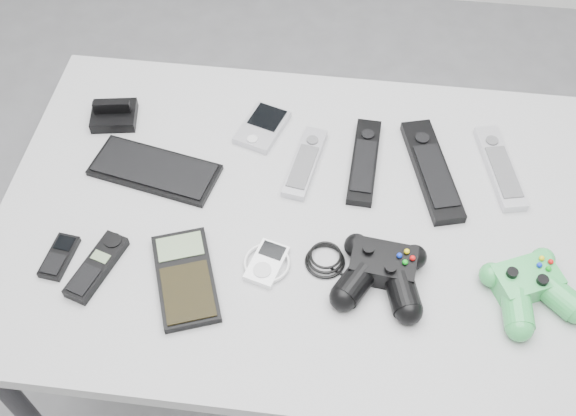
# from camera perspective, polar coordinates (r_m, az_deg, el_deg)

# --- Properties ---
(floor) EXTENTS (3.50, 3.50, 0.00)m
(floor) POSITION_cam_1_polar(r_m,az_deg,el_deg) (2.01, -0.52, -11.95)
(floor) COLOR slate
(floor) RESTS_ON ground
(desk) EXTENTS (1.20, 0.77, 0.80)m
(desk) POSITION_cam_1_polar(r_m,az_deg,el_deg) (1.32, 2.33, -2.44)
(desk) COLOR #939396
(desk) RESTS_ON floor
(pda_keyboard) EXTENTS (0.26, 0.15, 0.02)m
(pda_keyboard) POSITION_cam_1_polar(r_m,az_deg,el_deg) (1.35, -11.22, 3.20)
(pda_keyboard) COLOR black
(pda_keyboard) RESTS_ON desk
(dock_bracket) EXTENTS (0.10, 0.09, 0.05)m
(dock_bracket) POSITION_cam_1_polar(r_m,az_deg,el_deg) (1.45, -14.60, 7.93)
(dock_bracket) COLOR black
(dock_bracket) RESTS_ON desk
(pda) EXTENTS (0.11, 0.14, 0.02)m
(pda) POSITION_cam_1_polar(r_m,az_deg,el_deg) (1.40, -2.19, 6.89)
(pda) COLOR #ACABB2
(pda) RESTS_ON desk
(remote_silver_a) EXTENTS (0.07, 0.19, 0.02)m
(remote_silver_a) POSITION_cam_1_polar(r_m,az_deg,el_deg) (1.33, 1.46, 3.90)
(remote_silver_a) COLOR #ACABB2
(remote_silver_a) RESTS_ON desk
(remote_black_a) EXTENTS (0.06, 0.22, 0.02)m
(remote_black_a) POSITION_cam_1_polar(r_m,az_deg,el_deg) (1.34, 6.48, 3.99)
(remote_black_a) COLOR black
(remote_black_a) RESTS_ON desk
(remote_black_b) EXTENTS (0.13, 0.26, 0.02)m
(remote_black_b) POSITION_cam_1_polar(r_m,az_deg,el_deg) (1.35, 12.08, 3.20)
(remote_black_b) COLOR black
(remote_black_b) RESTS_ON desk
(remote_silver_b) EXTENTS (0.09, 0.21, 0.02)m
(remote_silver_b) POSITION_cam_1_polar(r_m,az_deg,el_deg) (1.39, 17.51, 3.35)
(remote_silver_b) COLOR #BAB9C0
(remote_silver_b) RESTS_ON desk
(mobile_phone) EXTENTS (0.05, 0.10, 0.02)m
(mobile_phone) POSITION_cam_1_polar(r_m,az_deg,el_deg) (1.27, -18.80, -3.90)
(mobile_phone) COLOR black
(mobile_phone) RESTS_ON desk
(cordless_handset) EXTENTS (0.08, 0.15, 0.02)m
(cordless_handset) POSITION_cam_1_polar(r_m,az_deg,el_deg) (1.23, -15.90, -4.79)
(cordless_handset) COLOR black
(cordless_handset) RESTS_ON desk
(calculator) EXTENTS (0.16, 0.21, 0.02)m
(calculator) POSITION_cam_1_polar(r_m,az_deg,el_deg) (1.19, -8.68, -5.85)
(calculator) COLOR black
(calculator) RESTS_ON desk
(mp3_player) EXTENTS (0.10, 0.11, 0.02)m
(mp3_player) POSITION_cam_1_polar(r_m,az_deg,el_deg) (1.20, -1.81, -4.67)
(mp3_player) COLOR white
(mp3_player) RESTS_ON desk
(controller_black) EXTENTS (0.29, 0.20, 0.05)m
(controller_black) POSITION_cam_1_polar(r_m,az_deg,el_deg) (1.17, 7.93, -5.32)
(controller_black) COLOR black
(controller_black) RESTS_ON desk
(controller_green) EXTENTS (0.21, 0.21, 0.05)m
(controller_green) POSITION_cam_1_polar(r_m,az_deg,el_deg) (1.22, 19.86, -6.28)
(controller_green) COLOR #268C3B
(controller_green) RESTS_ON desk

